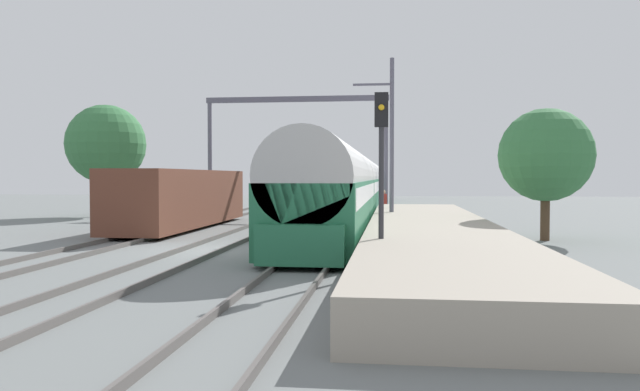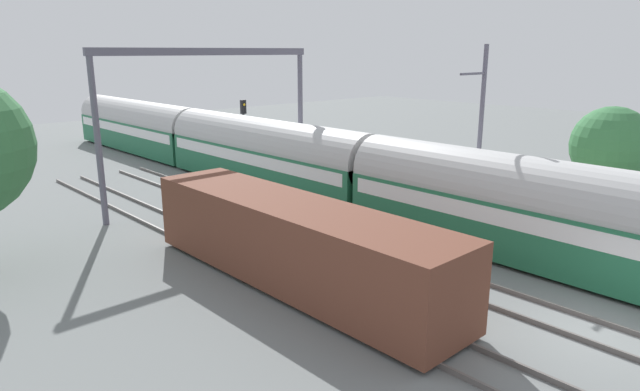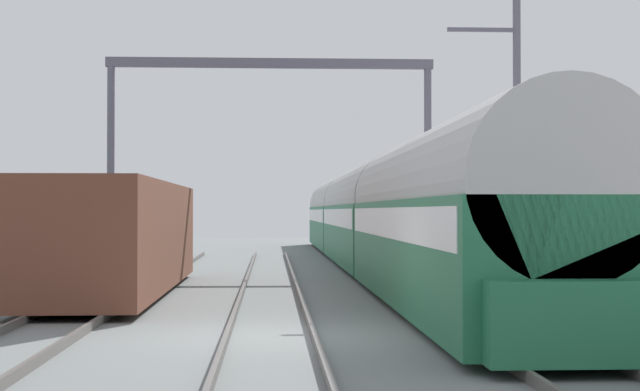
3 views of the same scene
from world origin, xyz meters
TOP-DOWN VIEW (x-y plane):
  - ground at (0.00, 0.00)m, footprint 120.00×120.00m
  - track_far_west at (-3.93, 0.00)m, footprint 1.52×60.00m
  - track_west at (0.00, 0.00)m, footprint 1.52×60.00m
  - platform at (7.75, 2.00)m, footprint 4.40×28.00m
  - passenger_train at (3.93, 20.27)m, footprint 2.93×49.20m
  - freight_car at (-3.93, 8.56)m, footprint 2.80×13.00m
  - person_crossing at (5.83, 16.65)m, footprint 0.42×0.27m
  - railway_signal_far at (5.85, 25.12)m, footprint 0.36×0.30m
  - catenary_gantry at (0.00, 19.53)m, footprint 12.26×0.28m
  - catenary_pole_east_mid at (6.28, 7.97)m, footprint 1.90×0.20m
  - tree_east_background at (12.39, 4.64)m, footprint 3.68×3.68m

SIDE VIEW (x-z plane):
  - ground at x=0.00m, z-range 0.00..0.00m
  - track_far_west at x=-3.93m, z-range 0.00..0.16m
  - track_west at x=0.00m, z-range 0.00..0.16m
  - platform at x=7.75m, z-range 0.00..0.90m
  - person_crossing at x=5.83m, z-range 0.16..1.89m
  - freight_car at x=-3.93m, z-range 0.12..2.82m
  - passenger_train at x=3.93m, z-range 0.06..3.88m
  - railway_signal_far at x=5.85m, z-range 0.68..5.30m
  - tree_east_background at x=12.39m, z-range 0.76..6.00m
  - catenary_pole_east_mid at x=6.28m, z-range 0.15..8.15m
  - catenary_gantry at x=0.00m, z-range 1.68..9.54m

